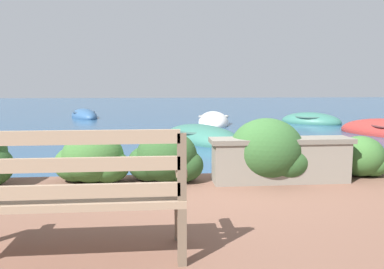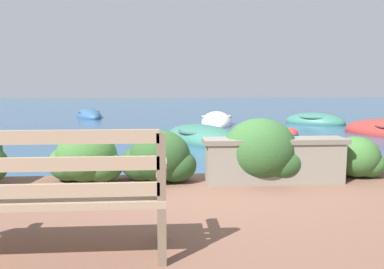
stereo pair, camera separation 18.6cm
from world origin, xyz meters
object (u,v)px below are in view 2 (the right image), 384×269
(mooring_buoy, at_px, (291,134))
(park_bench, at_px, (49,191))
(rowboat_nearest, at_px, (202,139))
(rowboat_far, at_px, (315,122))
(rowboat_distant, at_px, (89,116))
(rowboat_outer, at_px, (217,122))

(mooring_buoy, bearing_deg, park_bench, -119.58)
(park_bench, xyz_separation_m, rowboat_nearest, (1.75, 6.96, -0.64))
(rowboat_nearest, relative_size, mooring_buoy, 7.48)
(park_bench, height_order, rowboat_nearest, park_bench)
(rowboat_nearest, relative_size, rowboat_far, 1.20)
(park_bench, relative_size, rowboat_distant, 0.55)
(rowboat_far, bearing_deg, mooring_buoy, 100.19)
(rowboat_outer, relative_size, rowboat_distant, 1.00)
(park_bench, distance_m, mooring_buoy, 8.80)
(rowboat_nearest, distance_m, rowboat_distant, 8.94)
(rowboat_far, bearing_deg, rowboat_nearest, 82.95)
(rowboat_nearest, xyz_separation_m, rowboat_outer, (0.95, 4.28, 0.00))
(park_bench, relative_size, rowboat_nearest, 0.53)
(rowboat_outer, height_order, mooring_buoy, rowboat_outer)
(rowboat_far, distance_m, rowboat_distant, 9.79)
(rowboat_nearest, distance_m, rowboat_far, 6.33)
(mooring_buoy, bearing_deg, rowboat_outer, 114.36)
(park_bench, bearing_deg, rowboat_distant, 96.25)
(rowboat_far, bearing_deg, rowboat_outer, 40.28)
(rowboat_distant, distance_m, mooring_buoy, 9.97)
(rowboat_far, bearing_deg, rowboat_distant, 19.87)
(rowboat_far, height_order, mooring_buoy, rowboat_far)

